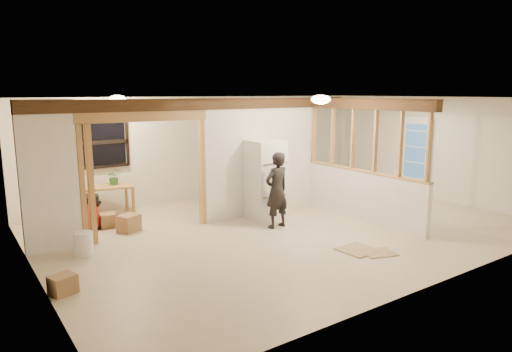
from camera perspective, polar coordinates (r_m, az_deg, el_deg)
floor at (r=9.02m, az=4.11°, el=-6.44°), size 9.00×6.50×0.01m
ceiling at (r=8.63m, az=4.33°, el=9.69°), size 9.00×6.50×0.01m
wall_back at (r=11.42m, az=-6.09°, el=3.56°), size 9.00×0.01×2.50m
wall_front at (r=6.58m, az=22.30°, el=-2.29°), size 9.00×0.01×2.50m
wall_left at (r=6.91m, az=-26.29°, el=-2.02°), size 0.01×6.50×2.50m
wall_right at (r=12.06m, az=21.14°, el=3.28°), size 0.01×6.50×2.50m
partition_left_stub at (r=8.14m, az=-24.46°, el=-0.12°), size 0.90×0.12×2.50m
partition_center at (r=9.80m, az=0.72°, el=2.48°), size 2.80×0.12×2.50m
doorway_frame at (r=8.60m, az=-13.54°, el=0.04°), size 2.46×0.14×2.20m
header_beam_back at (r=9.06m, az=-5.53°, el=8.95°), size 7.00×0.18×0.22m
header_beam_right at (r=9.44m, az=13.54°, el=8.77°), size 0.18×3.30×0.22m
pony_wall at (r=9.68m, az=13.07°, el=-2.42°), size 0.12×3.20×1.00m
stud_partition at (r=9.49m, az=13.36°, el=4.43°), size 0.14×3.20×1.32m
window_back at (r=10.33m, az=-18.68°, el=4.02°), size 1.12×0.10×1.10m
french_door at (r=12.25m, az=19.31°, el=2.32°), size 0.12×0.86×2.00m
ceiling_dome_main at (r=8.45m, az=8.10°, el=9.47°), size 0.36×0.36×0.16m
ceiling_dome_util at (r=9.47m, az=-16.93°, el=9.22°), size 0.32×0.32×0.14m
hanging_bulb at (r=9.00m, az=-12.38°, el=7.47°), size 0.07×0.07×0.07m
refrigerator at (r=9.45m, az=1.18°, el=-0.46°), size 0.68×0.66×1.64m
woman at (r=8.82m, az=2.61°, el=-1.78°), size 0.58×0.41×1.49m
work_table at (r=10.18m, az=-18.05°, el=-3.01°), size 1.14×0.73×0.66m
potted_plant at (r=10.15m, az=-17.31°, el=-0.10°), size 0.32×0.28×0.34m
shop_vac at (r=9.35m, az=-20.37°, el=-4.30°), size 0.61×0.61×0.67m
bookshelf at (r=12.88m, az=5.27°, el=2.19°), size 0.77×0.26×1.53m
bucket at (r=7.98m, az=-20.73°, el=-7.90°), size 0.31×0.31×0.38m
box_util_a at (r=9.04m, az=-15.61°, el=-5.68°), size 0.47×0.44×0.32m
box_util_b at (r=9.42m, az=-18.02°, el=-5.30°), size 0.33×0.33×0.27m
box_front at (r=6.64m, az=-22.99°, el=-12.39°), size 0.38×0.34×0.26m
floor_panel_near at (r=7.91m, az=12.58°, el=-9.00°), size 0.60×0.60×0.02m
floor_panel_far at (r=7.86m, az=15.10°, el=-9.25°), size 0.62×0.55×0.02m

